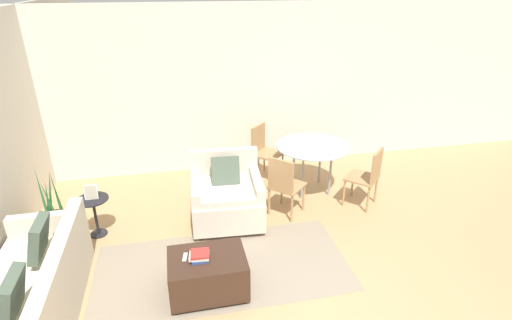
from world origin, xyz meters
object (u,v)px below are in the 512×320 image
Objects in this scene: potted_plant at (56,225)px; dining_chair_far_left at (263,148)px; tv_remote_primary at (185,257)px; couch at (31,302)px; side_table at (94,210)px; book_stack at (200,256)px; dining_table at (313,150)px; picture_frame at (91,192)px; armchair at (227,197)px; dining_chair_near_right at (368,174)px; dining_chair_near_left at (284,183)px; ottoman at (208,273)px.

dining_chair_far_left is at bearing 21.98° from potted_plant.
couch is at bearing -174.39° from tv_remote_primary.
book_stack is at bearing -48.13° from side_table.
dining_table is 1.26× the size of dining_chair_far_left.
dining_table reaches higher than picture_frame.
side_table is at bearing -154.53° from dining_chair_far_left.
dining_chair_near_right is at bearing -1.40° from armchair.
dining_chair_near_left is (1.41, 1.25, 0.06)m from tv_remote_primary.
picture_frame is at bearing 133.74° from ottoman.
book_stack is at bearing -48.13° from picture_frame.
dining_chair_far_left is (2.50, 1.19, -0.12)m from picture_frame.
couch is 10.76× the size of picture_frame.
tv_remote_primary is at bearing -39.58° from potted_plant.
couch is 2.30× the size of dining_chair_near_left.
potted_plant is 5.47× the size of picture_frame.
ottoman is 2.83m from dining_chair_far_left.
ottoman is 5.73× the size of tv_remote_primary.
dining_chair_near_right is at bearing -0.63° from potted_plant.
dining_chair_far_left reaches higher than dining_table.
tv_remote_primary is at bearing -137.41° from dining_table.
dining_chair_near_left is at bearing -1.39° from side_table.
book_stack is 0.20× the size of dining_table.
picture_frame is (-1.23, 1.37, 0.14)m from book_stack.
potted_plant is 3.00m from dining_chair_near_left.
dining_chair_near_right and dining_chair_far_left have the same top height.
side_table is (0.38, 1.45, 0.09)m from couch.
side_table is 0.48× the size of dining_table.
side_table is at bearing 179.07° from dining_chair_near_right.
couch is at bearing -176.81° from ottoman.
couch is at bearing -150.05° from dining_table.
tv_remote_primary is 0.16× the size of dining_chair_near_left.
potted_plant is at bearing -178.34° from side_table.
side_table is at bearing 90.00° from picture_frame.
couch reaches higher than book_stack.
armchair is 1.45m from dining_chair_far_left.
tv_remote_primary reaches higher than ottoman.
armchair is 0.81m from dining_chair_near_left.
dining_chair_far_left is at bearing 60.50° from tv_remote_primary.
potted_plant is 0.64m from picture_frame.
couch is at bearing -104.66° from picture_frame.
dining_chair_near_right is (4.13, 1.39, 0.23)m from couch.
dining_chair_far_left is (2.98, 1.20, 0.30)m from potted_plant.
dining_chair_near_left reaches higher than picture_frame.
dining_chair_near_right is (2.04, -0.05, 0.15)m from armchair.
armchair is 1.23× the size of ottoman.
dining_chair_near_left is (2.88, 1.39, 0.23)m from couch.
couch reaches higher than ottoman.
book_stack is (-0.48, -1.36, 0.12)m from armchair.
book_stack is at bearing -116.33° from dining_chair_far_left.
ottoman is at bearing -133.41° from dining_table.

